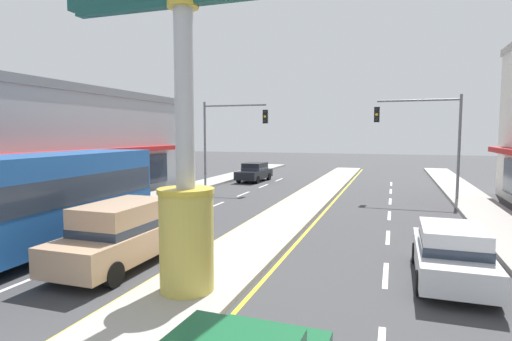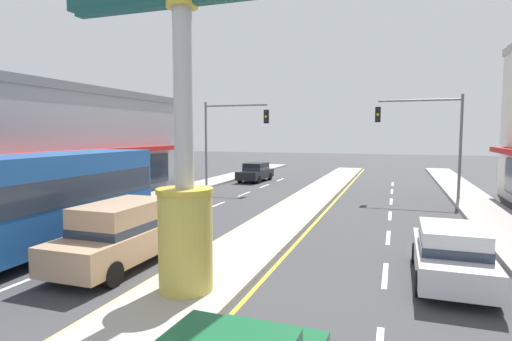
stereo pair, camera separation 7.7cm
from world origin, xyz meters
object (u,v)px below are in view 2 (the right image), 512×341
Objects in this scene: district_sign at (184,133)px; traffic_light_right_side at (428,128)px; sedan_near_right_lane at (451,253)px; sedan_mid_left_lane at (256,172)px; traffic_light_left_side at (228,129)px; suv_far_right_lane at (120,234)px; bus_near_left_lane at (19,201)px; storefront_left at (38,145)px.

district_sign is 1.34× the size of traffic_light_right_side.
sedan_near_right_lane is 0.98× the size of sedan_mid_left_lane.
traffic_light_left_side is at bearing 109.61° from district_sign.
sedan_near_right_lane is 0.94× the size of suv_far_right_lane.
traffic_light_right_side is (6.51, 17.57, 0.29)m from district_sign.
traffic_light_left_side is 0.55× the size of bus_near_left_lane.
storefront_left is 22.08m from sedan_near_right_lane.
storefront_left is 4.65× the size of sedan_near_right_lane.
bus_near_left_lane is (-3.30, -0.54, 0.88)m from suv_far_right_lane.
traffic_light_right_side is 21.16m from bus_near_left_lane.
suv_far_right_lane is at bearing -120.19° from traffic_light_right_side.
suv_far_right_lane is at bearing -78.02° from traffic_light_left_side.
bus_near_left_lane is (-12.44, -2.25, 1.08)m from sedan_near_right_lane.
suv_far_right_lane reaches higher than sedan_mid_left_lane.
district_sign is 24.39m from sedan_mid_left_lane.
traffic_light_right_side is 14.90m from sedan_near_right_lane.
traffic_light_right_side is at bearing 69.68° from district_sign.
traffic_light_left_side reaches higher than sedan_near_right_lane.
storefront_left is at bearing -133.55° from traffic_light_left_side.
traffic_light_left_side is 1.41× the size of sedan_mid_left_lane.
district_sign is at bearing -75.10° from sedan_mid_left_lane.
traffic_light_right_side is at bearing 59.81° from suv_far_right_lane.
storefront_left is 4.36× the size of suv_far_right_lane.
traffic_light_left_side is 20.11m from sedan_near_right_lane.
traffic_light_left_side is (8.21, 8.64, 0.95)m from storefront_left.
sedan_mid_left_lane is (-12.44, 20.29, 0.00)m from sedan_near_right_lane.
sedan_near_right_lane is at bearing -91.13° from traffic_light_right_side.
bus_near_left_lane is at bearing -170.73° from suv_far_right_lane.
sedan_mid_left_lane is at bearing 121.51° from sedan_near_right_lane.
district_sign is at bearing -70.39° from traffic_light_left_side.
suv_far_right_lane is (11.79, -8.26, -2.31)m from storefront_left.
bus_near_left_lane is at bearing -90.01° from sedan_mid_left_lane.
traffic_light_left_side is 17.60m from bus_near_left_lane.
traffic_light_right_side is (13.01, -0.69, 0.00)m from traffic_light_left_side.
storefront_left reaches higher than traffic_light_right_side.
traffic_light_left_side reaches higher than suv_far_right_lane.
district_sign reaches higher than traffic_light_right_side.
district_sign is at bearing -25.02° from suv_far_right_lane.
district_sign is at bearing -153.67° from sedan_near_right_lane.
sedan_near_right_lane is (-0.29, -14.49, -3.46)m from traffic_light_right_side.
traffic_light_left_side reaches higher than sedan_mid_left_lane.
suv_far_right_lane is at bearing -81.48° from sedan_mid_left_lane.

